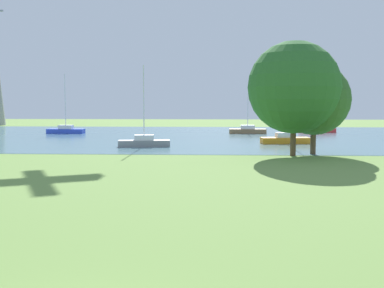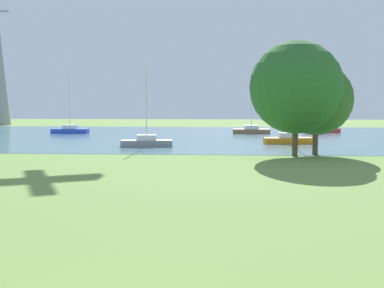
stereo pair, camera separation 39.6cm
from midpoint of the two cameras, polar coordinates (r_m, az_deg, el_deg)
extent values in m
plane|color=olive|center=(29.62, -1.99, -3.10)|extent=(160.00, 160.00, 0.00)
cube|color=slate|center=(57.40, 0.71, 0.97)|extent=(140.00, 40.00, 0.02)
cube|color=gray|center=(44.37, -5.26, 0.09)|extent=(4.96, 2.15, 0.60)
cube|color=white|center=(44.33, -5.27, 0.80)|extent=(1.93, 1.34, 0.50)
cylinder|color=silver|center=(44.19, -5.31, 4.97)|extent=(0.10, 0.10, 6.96)
cube|color=red|center=(66.03, 15.55, 1.61)|extent=(4.84, 1.64, 0.60)
cube|color=white|center=(66.00, 15.57, 2.09)|extent=(1.83, 1.15, 0.50)
cylinder|color=silver|center=(65.92, 15.62, 4.15)|extent=(0.10, 0.10, 5.25)
cube|color=blue|center=(64.12, -14.39, 1.54)|extent=(4.83, 1.60, 0.60)
cube|color=white|center=(64.09, -14.40, 2.03)|extent=(1.82, 1.14, 0.50)
cylinder|color=silver|center=(63.99, -14.47, 5.01)|extent=(0.10, 0.10, 7.17)
cube|color=brown|center=(62.10, 7.38, 1.54)|extent=(4.81, 1.52, 0.60)
cube|color=white|center=(62.06, 7.39, 2.05)|extent=(1.81, 1.11, 0.50)
cylinder|color=silver|center=(61.98, 7.41, 3.93)|extent=(0.10, 0.10, 4.58)
cube|color=orange|center=(48.22, 11.78, 0.41)|extent=(4.93, 2.01, 0.60)
cube|color=white|center=(48.18, 11.79, 1.07)|extent=(1.91, 1.29, 0.50)
cylinder|color=silver|center=(48.06, 11.87, 5.07)|extent=(0.10, 0.10, 7.24)
cylinder|color=brown|center=(37.59, 12.67, 0.72)|extent=(0.44, 0.44, 2.82)
sphere|color=#2C642A|center=(37.49, 12.79, 6.72)|extent=(7.20, 7.20, 7.20)
cylinder|color=brown|center=(39.05, 15.00, 0.54)|extent=(0.44, 0.44, 2.42)
sphere|color=#325F29|center=(38.93, 15.11, 5.27)|extent=(5.75, 5.75, 5.75)
camera|label=1|loc=(0.20, -89.59, 0.04)|focal=44.02mm
camera|label=2|loc=(0.20, 90.41, -0.04)|focal=44.02mm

